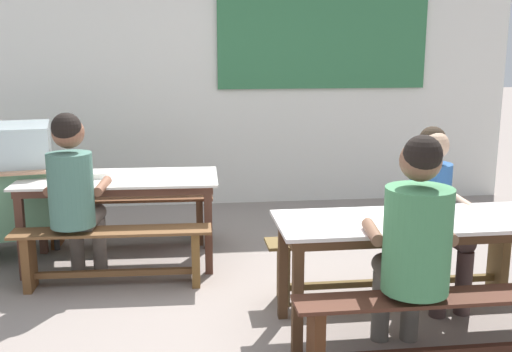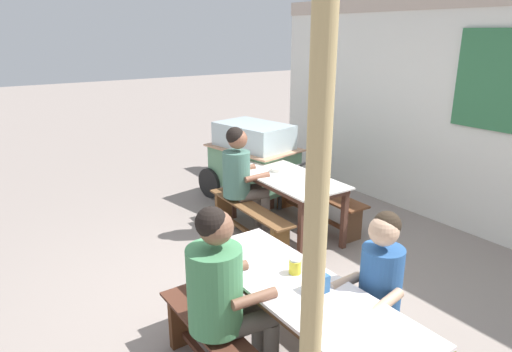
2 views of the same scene
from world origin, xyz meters
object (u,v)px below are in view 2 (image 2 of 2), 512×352
Objects in this scene: bench_far_back at (316,201)px; wooden_support_post at (313,291)px; bench_far_front at (249,219)px; person_left_back_turned at (241,173)px; person_near_front at (224,288)px; soup_bowl at (278,170)px; bench_near_back at (351,318)px; food_cart at (253,157)px; dining_table_far at (285,181)px; dining_table_near at (301,297)px; tissue_box at (317,282)px; condiment_jar at (295,266)px; person_right_near_table at (373,290)px.

wooden_support_post is at bearing -42.40° from bench_far_back.
person_left_back_turned is at bearing 165.51° from bench_far_front.
person_near_front reaches higher than soup_bowl.
bench_near_back is 3.36m from food_cart.
bench_far_front is at bearing -91.48° from bench_far_back.
bench_near_back is 2.38m from soup_bowl.
dining_table_far reaches higher than bench_far_back.
dining_table_near is 1.26× the size of bench_far_front.
bench_far_back is 1.04× the size of bench_far_front.
dining_table_far is at bearing 147.00° from tissue_box.
condiment_jar reaches higher than soup_bowl.
dining_table_far reaches higher than bench_far_front.
food_cart is 14.76× the size of condiment_jar.
dining_table_far is 0.62m from bench_far_front.
person_left_back_turned reaches higher than food_cart.
dining_table_near is at bearing -35.31° from dining_table_far.
dining_table_near is 0.49m from person_right_near_table.
wooden_support_post is (0.43, -0.93, 0.54)m from person_right_near_table.
dining_table_near is at bearing -23.32° from person_left_back_turned.
person_left_back_turned reaches higher than bench_far_back.
bench_far_front is (-0.03, -1.00, -0.01)m from bench_far_back.
bench_far_front is 2.32m from tissue_box.
tissue_box is 2.62m from soup_bowl.
wooden_support_post is at bearing -35.31° from condiment_jar.
bench_far_front is 0.71m from soup_bowl.
condiment_jar is (2.11, -0.89, 0.03)m from person_left_back_turned.
condiment_jar is at bearing -45.24° from bench_far_back.
wooden_support_post is at bearing -34.35° from soup_bowl.
food_cart is at bearing 151.12° from condiment_jar.
person_near_front is 0.61m from tissue_box.
tissue_box reaches higher than condiment_jar.
bench_far_back is 2.62m from condiment_jar.
person_right_near_table is at bearing -21.02° from food_cart.
tissue_box is at bearing -21.27° from person_left_back_turned.
person_right_near_table reaches higher than bench_far_front.
bench_far_back is 1.08m from person_left_back_turned.
wooden_support_post is (2.95, -1.49, 0.48)m from person_left_back_turned.
person_right_near_table is 2.60m from soup_bowl.
bench_far_front is at bearing 155.58° from dining_table_near.
bench_near_back is at bearing 101.70° from tissue_box.
dining_table_near is 0.62m from bench_near_back.
person_left_back_turned is at bearing -122.84° from dining_table_far.
wooden_support_post is at bearing -30.39° from food_cart.
wooden_support_post reaches higher than dining_table_far.
bench_near_back is 1.50× the size of person_right_near_table.
bench_far_back is 0.62× the size of wooden_support_post.
person_right_near_table reaches higher than dining_table_far.
bench_far_front is at bearing 168.43° from bench_near_back.
bench_near_back is 2.37m from person_left_back_turned.
condiment_jar is at bearing -33.93° from soup_bowl.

